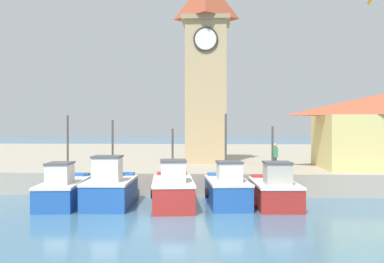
{
  "coord_description": "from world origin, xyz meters",
  "views": [
    {
      "loc": [
        2.22,
        -16.98,
        3.83
      ],
      "look_at": [
        0.67,
        9.21,
        3.5
      ],
      "focal_mm": 42.0,
      "sensor_mm": 36.0,
      "label": 1
    }
  ],
  "objects_px": {
    "fishing_boat_mid_left": "(227,189)",
    "fishing_boat_left_inner": "(173,190)",
    "fishing_boat_left_outer": "(110,189)",
    "dock_worker_near_tower": "(275,157)",
    "fishing_boat_center": "(275,190)",
    "clock_tower": "(206,63)",
    "fishing_boat_far_left": "(64,189)"
  },
  "relations": [
    {
      "from": "clock_tower",
      "to": "fishing_boat_far_left",
      "type": "bearing_deg",
      "value": -122.19
    },
    {
      "from": "fishing_boat_center",
      "to": "clock_tower",
      "type": "distance_m",
      "value": 13.3
    },
    {
      "from": "dock_worker_near_tower",
      "to": "clock_tower",
      "type": "bearing_deg",
      "value": 121.2
    },
    {
      "from": "fishing_boat_far_left",
      "to": "fishing_boat_center",
      "type": "bearing_deg",
      "value": 0.95
    },
    {
      "from": "fishing_boat_left_outer",
      "to": "dock_worker_near_tower",
      "type": "relative_size",
      "value": 2.61
    },
    {
      "from": "fishing_boat_mid_left",
      "to": "dock_worker_near_tower",
      "type": "height_order",
      "value": "fishing_boat_mid_left"
    },
    {
      "from": "fishing_boat_mid_left",
      "to": "fishing_boat_left_inner",
      "type": "bearing_deg",
      "value": -169.78
    },
    {
      "from": "fishing_boat_far_left",
      "to": "fishing_boat_mid_left",
      "type": "relative_size",
      "value": 1.21
    },
    {
      "from": "fishing_boat_mid_left",
      "to": "fishing_boat_center",
      "type": "distance_m",
      "value": 2.26
    },
    {
      "from": "fishing_boat_left_inner",
      "to": "fishing_boat_left_outer",
      "type": "bearing_deg",
      "value": -178.02
    },
    {
      "from": "fishing_boat_far_left",
      "to": "fishing_boat_center",
      "type": "height_order",
      "value": "fishing_boat_far_left"
    },
    {
      "from": "clock_tower",
      "to": "dock_worker_near_tower",
      "type": "relative_size",
      "value": 9.14
    },
    {
      "from": "fishing_boat_left_outer",
      "to": "fishing_boat_left_inner",
      "type": "relative_size",
      "value": 0.82
    },
    {
      "from": "fishing_boat_left_outer",
      "to": "fishing_boat_mid_left",
      "type": "distance_m",
      "value": 5.6
    },
    {
      "from": "fishing_boat_left_outer",
      "to": "fishing_boat_mid_left",
      "type": "xyz_separation_m",
      "value": [
        5.57,
        0.57,
        -0.06
      ]
    },
    {
      "from": "fishing_boat_far_left",
      "to": "fishing_boat_mid_left",
      "type": "height_order",
      "value": "fishing_boat_mid_left"
    },
    {
      "from": "fishing_boat_mid_left",
      "to": "fishing_boat_center",
      "type": "relative_size",
      "value": 0.99
    },
    {
      "from": "fishing_boat_far_left",
      "to": "fishing_boat_left_inner",
      "type": "xyz_separation_m",
      "value": [
        5.34,
        -0.22,
        0.07
      ]
    },
    {
      "from": "fishing_boat_left_outer",
      "to": "dock_worker_near_tower",
      "type": "xyz_separation_m",
      "value": [
        8.3,
        4.22,
        1.24
      ]
    },
    {
      "from": "fishing_boat_mid_left",
      "to": "dock_worker_near_tower",
      "type": "distance_m",
      "value": 4.74
    },
    {
      "from": "fishing_boat_left_inner",
      "to": "clock_tower",
      "type": "xyz_separation_m",
      "value": [
        1.29,
        10.76,
        7.48
      ]
    },
    {
      "from": "fishing_boat_left_outer",
      "to": "fishing_boat_center",
      "type": "height_order",
      "value": "fishing_boat_left_outer"
    },
    {
      "from": "fishing_boat_center",
      "to": "clock_tower",
      "type": "relative_size",
      "value": 0.31
    },
    {
      "from": "fishing_boat_mid_left",
      "to": "dock_worker_near_tower",
      "type": "relative_size",
      "value": 2.77
    },
    {
      "from": "fishing_boat_far_left",
      "to": "fishing_boat_left_outer",
      "type": "relative_size",
      "value": 1.28
    },
    {
      "from": "fishing_boat_left_outer",
      "to": "dock_worker_near_tower",
      "type": "distance_m",
      "value": 9.4
    },
    {
      "from": "fishing_boat_far_left",
      "to": "fishing_boat_left_outer",
      "type": "xyz_separation_m",
      "value": [
        2.35,
        -0.33,
        0.1
      ]
    },
    {
      "from": "fishing_boat_center",
      "to": "fishing_boat_left_outer",
      "type": "bearing_deg",
      "value": -176.38
    },
    {
      "from": "clock_tower",
      "to": "fishing_boat_left_inner",
      "type": "bearing_deg",
      "value": -96.86
    },
    {
      "from": "fishing_boat_far_left",
      "to": "fishing_boat_left_inner",
      "type": "bearing_deg",
      "value": -2.41
    },
    {
      "from": "fishing_boat_mid_left",
      "to": "fishing_boat_center",
      "type": "xyz_separation_m",
      "value": [
        2.26,
        -0.07,
        -0.03
      ]
    },
    {
      "from": "fishing_boat_left_outer",
      "to": "fishing_boat_left_inner",
      "type": "distance_m",
      "value": 2.99
    }
  ]
}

